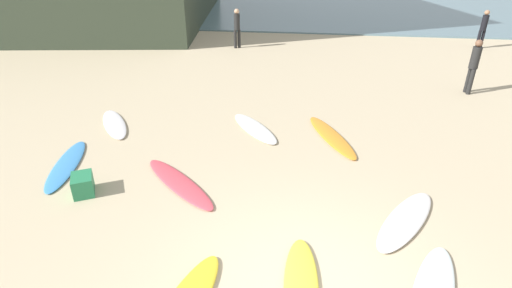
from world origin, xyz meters
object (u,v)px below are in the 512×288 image
Objects in this scene: surfboard_0 at (255,128)px; beachgoer_mid at (483,27)px; beachgoer_far at (237,26)px; surfboard_8 at (114,124)px; surfboard_6 at (66,165)px; surfboard_9 at (301,285)px; surfboard_3 at (179,183)px; surfboard_2 at (406,220)px; beach_cooler at (83,185)px; beachgoer_near at (474,64)px; surfboard_4 at (331,136)px.

beachgoer_mid is at bearing 14.37° from surfboard_0.
beachgoer_mid is at bearing 156.64° from beachgoer_far.
surfboard_0 is 1.00× the size of surfboard_8.
surfboard_9 reaches higher than surfboard_6.
surfboard_2 is at bearing 124.48° from surfboard_3.
beach_cooler reaches higher than surfboard_8.
surfboard_8 is at bearing 23.95° from beachgoer_mid.
beachgoer_far is at bearing -132.40° from surfboard_3.
beach_cooler reaches higher than surfboard_6.
beachgoer_near is (5.08, 9.17, 0.94)m from surfboard_9.
surfboard_6 is 1.32× the size of beachgoer_near.
surfboard_9 is 1.10× the size of beachgoer_near.
surfboard_2 is at bearing -92.35° from surfboard_4.
surfboard_9 is (5.29, -4.92, 0.00)m from surfboard_8.
surfboard_6 is at bearing 178.16° from surfboard_0.
surfboard_6 is (-2.70, 0.35, -0.01)m from surfboard_3.
surfboard_4 is (-1.21, 3.26, -0.00)m from surfboard_2.
beachgoer_far is (-2.30, 9.39, 0.99)m from surfboard_0.
beachgoer_near is (4.55, 4.16, 0.95)m from surfboard_4.
surfboard_4 is 6.23m from beachgoer_near.
surfboard_9 is (-1.74, -1.75, -0.00)m from surfboard_2.
surfboard_0 is 1.02× the size of surfboard_2.
surfboard_4 is at bearing 172.86° from surfboard_3.
surfboard_6 is 4.49× the size of beach_cooler.
surfboard_3 is at bearing -54.18° from beachgoer_near.
surfboard_8 is (-0.01, 2.25, 0.01)m from surfboard_6.
surfboard_2 is (3.21, -3.46, 0.00)m from surfboard_0.
surfboard_9 is at bearing 90.02° from surfboard_3.
surfboard_3 is at bearing -22.92° from surfboard_6.
beach_cooler is (-2.83, -3.47, 0.15)m from surfboard_0.
surfboard_0 is 1.19× the size of beachgoer_far.
surfboard_3 is 3.48m from surfboard_9.
surfboard_3 is 12.37m from beachgoer_far.
beachgoer_near is at bearing -83.57° from surfboard_2.
beachgoer_mid is (9.33, 11.08, 0.96)m from surfboard_0.
beachgoer_mid is (2.78, 7.12, 0.01)m from beachgoer_near.
beachgoer_near reaches higher than surfboard_9.
surfboard_9 is (-0.53, -5.02, 0.00)m from surfboard_4.
surfboard_3 is 1.26× the size of surfboard_9.
surfboard_0 is 0.84× the size of surfboard_4.
surfboard_0 is at bearing -30.45° from surfboard_8.
surfboard_8 is at bearing 133.73° from surfboard_9.
beach_cooler is at bearing 33.21° from beachgoer_mid.
surfboard_3 is at bearing -146.60° from surfboard_0.
beach_cooler is (-9.39, -7.43, -0.79)m from beachgoer_near.
surfboard_0 is 9.72m from beachgoer_far.
beach_cooler is (-4.30, 1.74, 0.15)m from surfboard_9.
surfboard_8 is 11.25m from beachgoer_near.
beachgoer_mid is at bearing 6.09° from surfboard_8.
surfboard_4 is (3.11, 2.69, 0.00)m from surfboard_3.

